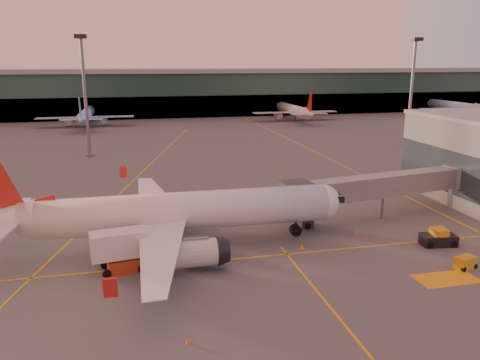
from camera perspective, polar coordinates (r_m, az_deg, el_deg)
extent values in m
plane|color=#4C4F54|center=(45.51, 1.66, -12.01)|extent=(600.00, 600.00, 0.00)
cube|color=gold|center=(49.91, 0.20, -9.54)|extent=(80.00, 0.25, 0.01)
cube|color=gold|center=(86.85, -12.30, 0.50)|extent=(31.30, 115.98, 0.01)
cube|color=gold|center=(118.41, 7.25, 4.33)|extent=(0.25, 160.00, 0.01)
cube|color=gold|center=(40.40, 11.81, -15.96)|extent=(0.25, 30.00, 0.01)
cube|color=gold|center=(49.68, 23.86, -10.95)|extent=(6.00, 3.00, 0.01)
cube|color=#19382D|center=(182.19, -9.77, 10.20)|extent=(400.00, 18.00, 16.00)
cube|color=gray|center=(181.81, -9.89, 12.97)|extent=(400.00, 20.00, 1.60)
cube|color=black|center=(174.04, -9.54, 8.71)|extent=(400.00, 1.00, 8.00)
cube|color=#2D3D47|center=(73.61, 23.62, 1.16)|extent=(0.30, 21.60, 6.00)
cylinder|color=slate|center=(106.20, -18.33, 9.40)|extent=(0.70, 0.70, 25.00)
cube|color=black|center=(106.05, -18.88, 16.24)|extent=(2.40, 2.40, 0.80)
cube|color=slate|center=(107.77, -17.82, 2.91)|extent=(1.60, 1.60, 0.50)
cylinder|color=slate|center=(120.96, 20.14, 9.76)|extent=(0.70, 0.70, 25.00)
cube|color=black|center=(120.83, 20.67, 15.76)|extent=(2.40, 2.40, 0.80)
cube|color=slate|center=(122.34, 19.66, 4.04)|extent=(1.60, 1.60, 0.50)
cylinder|color=white|center=(51.74, -7.15, -3.78)|extent=(32.93, 4.59, 4.22)
sphere|color=white|center=(55.51, 10.01, -2.64)|extent=(4.14, 4.14, 4.14)
cube|color=black|center=(55.82, 11.18, -2.04)|extent=(1.93, 2.76, 0.74)
cylinder|color=silver|center=(46.63, -5.33, -8.84)|extent=(4.44, 2.79, 2.74)
cylinder|color=black|center=(50.16, -9.51, -8.45)|extent=(1.92, 1.50, 1.90)
cylinder|color=black|center=(49.94, -9.54, -7.83)|extent=(0.38, 0.38, 1.16)
cube|color=white|center=(56.65, -26.04, -3.12)|extent=(4.25, 7.20, 0.21)
cylinder|color=silver|center=(58.60, -6.88, -4.00)|extent=(4.44, 2.79, 2.74)
cylinder|color=black|center=(55.26, -9.81, -6.29)|extent=(1.92, 1.50, 1.90)
cylinder|color=black|center=(55.07, -9.84, -5.72)|extent=(0.38, 0.38, 1.16)
cube|color=slate|center=(52.09, -8.43, -5.29)|extent=(10.46, 3.49, 1.69)
cylinder|color=black|center=(55.45, 6.77, -6.10)|extent=(1.34, 0.86, 1.33)
cube|color=slate|center=(63.72, 17.06, -0.58)|extent=(26.44, 7.08, 2.70)
cube|color=#2D3035|center=(57.09, 6.92, -1.74)|extent=(3.93, 3.93, 3.00)
cube|color=#2D3035|center=(59.38, 7.90, -4.49)|extent=(1.60, 2.40, 2.40)
cylinder|color=black|center=(58.67, 8.25, -5.57)|extent=(0.80, 0.40, 0.80)
cylinder|color=black|center=(60.61, 7.51, -4.89)|extent=(0.80, 0.40, 0.80)
cylinder|color=slate|center=(64.50, 16.87, -3.08)|extent=(0.50, 0.50, 3.22)
cylinder|color=slate|center=(72.74, 25.10, 0.48)|extent=(4.40, 4.40, 3.00)
cylinder|color=slate|center=(73.42, 24.87, -1.73)|extent=(2.40, 2.40, 3.22)
cube|color=#A03616|center=(48.36, -14.08, -9.91)|extent=(3.24, 2.61, 1.39)
cube|color=silver|center=(47.50, -14.57, -7.55)|extent=(5.63, 3.04, 2.59)
cylinder|color=black|center=(47.34, -15.92, -10.95)|extent=(0.87, 0.44, 0.83)
cylinder|color=black|center=(47.65, -11.87, -10.52)|extent=(0.87, 0.44, 0.83)
cube|color=#C58F18|center=(52.59, 25.77, -9.03)|extent=(2.29, 1.68, 1.23)
cylinder|color=black|center=(51.83, 25.60, -9.79)|extent=(0.56, 0.37, 0.51)
cylinder|color=black|center=(53.07, 26.72, -9.36)|extent=(0.56, 0.37, 0.51)
cube|color=black|center=(57.68, 23.01, -6.72)|extent=(4.04, 2.53, 1.23)
cube|color=#C58F18|center=(57.41, 23.09, -5.94)|extent=(1.80, 1.99, 1.01)
cylinder|color=black|center=(56.42, 22.19, -7.35)|extent=(0.82, 0.44, 0.78)
cylinder|color=black|center=(57.66, 24.58, -7.13)|extent=(0.82, 0.44, 0.78)
cone|color=#FF610D|center=(58.03, 13.97, -6.20)|extent=(0.45, 0.45, 0.57)
cube|color=#FF610D|center=(58.12, 13.96, -6.45)|extent=(0.39, 0.39, 0.03)
cone|color=#FF610D|center=(36.54, -6.36, -18.83)|extent=(0.38, 0.38, 0.48)
cube|color=#FF610D|center=(36.66, -6.35, -19.12)|extent=(0.33, 0.33, 0.03)
cone|color=#FF610D|center=(70.33, -9.61, -2.39)|extent=(0.40, 0.40, 0.51)
cube|color=#FF610D|center=(70.40, -9.60, -2.57)|extent=(0.34, 0.34, 0.03)
cone|color=#FF610D|center=(52.81, 7.56, -7.93)|extent=(0.49, 0.49, 0.63)
cube|color=#FF610D|center=(52.92, 7.55, -8.23)|extent=(0.43, 0.43, 0.03)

